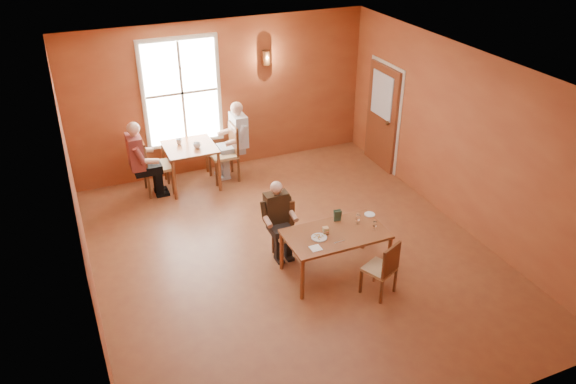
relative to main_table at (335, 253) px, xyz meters
name	(u,v)px	position (x,y,z in m)	size (l,w,h in m)	color
ground	(293,255)	(-0.41, 0.64, -0.35)	(6.00, 7.00, 0.01)	brown
wall_back	(222,97)	(-0.41, 4.14, 1.15)	(6.00, 0.04, 3.00)	brown
wall_front	(438,324)	(-0.41, -2.86, 1.15)	(6.00, 0.04, 3.00)	brown
wall_left	(79,213)	(-3.41, 0.64, 1.15)	(0.04, 7.00, 3.00)	brown
wall_right	(460,139)	(2.59, 0.64, 1.15)	(0.04, 7.00, 3.00)	brown
ceiling	(294,71)	(-0.41, 0.64, 2.65)	(6.00, 7.00, 0.04)	white
window	(182,93)	(-1.21, 4.09, 1.35)	(1.36, 0.10, 1.96)	white
door	(381,117)	(2.53, 2.94, 0.70)	(0.12, 1.04, 2.10)	maroon
wall_sconce	(266,58)	(0.49, 4.04, 1.85)	(0.16, 0.16, 0.28)	brown
main_table	(335,253)	(0.00, 0.00, 0.00)	(1.50, 0.84, 0.70)	brown
chair_diner_main	(287,233)	(-0.50, 0.65, 0.09)	(0.39, 0.39, 0.88)	#612D19
diner_main	(288,225)	(-0.50, 0.62, 0.25)	(0.48, 0.48, 1.20)	black
chair_empty	(379,268)	(0.35, -0.68, 0.09)	(0.39, 0.39, 0.88)	brown
plate_food	(319,237)	(-0.28, -0.02, 0.37)	(0.23, 0.23, 0.03)	white
sandwich	(326,231)	(-0.15, 0.04, 0.40)	(0.08, 0.08, 0.10)	tan
goblet_a	(358,219)	(0.42, 0.10, 0.43)	(0.07, 0.07, 0.16)	white
goblet_b	(375,225)	(0.56, -0.15, 0.43)	(0.06, 0.06, 0.16)	white
menu_stand	(337,216)	(0.17, 0.29, 0.44)	(0.11, 0.06, 0.19)	#2B4533
knife	(339,242)	(-0.06, -0.22, 0.35)	(0.18, 0.01, 0.00)	silver
napkin	(316,248)	(-0.44, -0.24, 0.35)	(0.16, 0.16, 0.01)	white
side_plate	(370,214)	(0.71, 0.25, 0.36)	(0.17, 0.17, 0.01)	white
second_table	(191,166)	(-1.27, 3.56, 0.06)	(0.94, 0.94, 0.83)	brown
chair_diner_white	(223,153)	(-0.62, 3.56, 0.21)	(0.50, 0.50, 1.12)	#592B12
diner_white	(224,145)	(-0.59, 3.56, 0.39)	(0.59, 0.59, 1.48)	white
chair_diner_maroon	(157,165)	(-1.92, 3.56, 0.20)	(0.49, 0.49, 1.11)	#592E17
diner_maroon	(154,157)	(-1.95, 3.56, 0.38)	(0.58, 0.58, 1.46)	maroon
cup_a	(197,145)	(-1.16, 3.42, 0.53)	(0.13, 0.13, 0.11)	white
cup_b	(179,142)	(-1.43, 3.72, 0.53)	(0.12, 0.12, 0.11)	white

